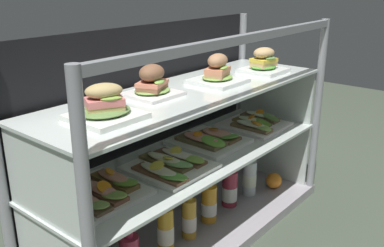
{
  "coord_description": "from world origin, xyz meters",
  "views": [
    {
      "loc": [
        -1.21,
        -1.0,
        1.03
      ],
      "look_at": [
        0.0,
        0.0,
        0.5
      ],
      "focal_mm": 40.49,
      "sensor_mm": 36.0,
      "label": 1
    }
  ],
  "objects_px": {
    "plated_roll_sandwich_far_right": "(218,73)",
    "juice_bottle_front_second": "(230,188)",
    "open_sandwich_tray_near_right_corner": "(256,123)",
    "open_sandwich_tray_right_of_center": "(101,192)",
    "open_sandwich_tray_left_of_center": "(170,165)",
    "juice_bottle_back_center": "(249,177)",
    "plated_roll_sandwich_mid_right": "(152,84)",
    "juice_bottle_front_fourth": "(166,230)",
    "juice_bottle_tucked_behind": "(209,203)",
    "open_sandwich_tray_far_left": "(210,140)",
    "juice_bottle_back_left": "(189,219)",
    "plated_roll_sandwich_left_of_center": "(264,63)",
    "orange_fruit_beside_bottles": "(274,180)",
    "plated_roll_sandwich_far_left": "(105,107)"
  },
  "relations": [
    {
      "from": "open_sandwich_tray_near_right_corner",
      "to": "juice_bottle_front_fourth",
      "type": "bearing_deg",
      "value": -176.99
    },
    {
      "from": "juice_bottle_tucked_behind",
      "to": "juice_bottle_front_second",
      "type": "relative_size",
      "value": 1.01
    },
    {
      "from": "juice_bottle_back_left",
      "to": "juice_bottle_back_center",
      "type": "height_order",
      "value": "juice_bottle_back_center"
    },
    {
      "from": "plated_roll_sandwich_far_right",
      "to": "plated_roll_sandwich_left_of_center",
      "type": "distance_m",
      "value": 0.3
    },
    {
      "from": "juice_bottle_back_left",
      "to": "juice_bottle_front_second",
      "type": "relative_size",
      "value": 0.93
    },
    {
      "from": "plated_roll_sandwich_far_left",
      "to": "open_sandwich_tray_left_of_center",
      "type": "xyz_separation_m",
      "value": [
        0.28,
        -0.0,
        -0.28
      ]
    },
    {
      "from": "plated_roll_sandwich_far_right",
      "to": "juice_bottle_front_second",
      "type": "relative_size",
      "value": 0.85
    },
    {
      "from": "juice_bottle_back_left",
      "to": "open_sandwich_tray_right_of_center",
      "type": "bearing_deg",
      "value": 172.42
    },
    {
      "from": "open_sandwich_tray_right_of_center",
      "to": "orange_fruit_beside_bottles",
      "type": "xyz_separation_m",
      "value": [
        0.97,
        -0.1,
        -0.3
      ]
    },
    {
      "from": "plated_roll_sandwich_far_right",
      "to": "juice_bottle_front_second",
      "type": "height_order",
      "value": "plated_roll_sandwich_far_right"
    },
    {
      "from": "open_sandwich_tray_left_of_center",
      "to": "juice_bottle_back_center",
      "type": "distance_m",
      "value": 0.6
    },
    {
      "from": "plated_roll_sandwich_far_left",
      "to": "juice_bottle_front_fourth",
      "type": "bearing_deg",
      "value": -5.43
    },
    {
      "from": "juice_bottle_front_second",
      "to": "juice_bottle_back_center",
      "type": "bearing_deg",
      "value": -4.23
    },
    {
      "from": "open_sandwich_tray_far_left",
      "to": "plated_roll_sandwich_far_left",
      "type": "bearing_deg",
      "value": -175.72
    },
    {
      "from": "orange_fruit_beside_bottles",
      "to": "plated_roll_sandwich_mid_right",
      "type": "bearing_deg",
      "value": 167.92
    },
    {
      "from": "open_sandwich_tray_right_of_center",
      "to": "plated_roll_sandwich_left_of_center",
      "type": "bearing_deg",
      "value": -3.25
    },
    {
      "from": "plated_roll_sandwich_left_of_center",
      "to": "juice_bottle_tucked_behind",
      "type": "relative_size",
      "value": 0.78
    },
    {
      "from": "plated_roll_sandwich_mid_right",
      "to": "plated_roll_sandwich_left_of_center",
      "type": "bearing_deg",
      "value": -9.19
    },
    {
      "from": "plated_roll_sandwich_far_left",
      "to": "juice_bottle_back_left",
      "type": "height_order",
      "value": "plated_roll_sandwich_far_left"
    },
    {
      "from": "plated_roll_sandwich_far_left",
      "to": "open_sandwich_tray_far_left",
      "type": "relative_size",
      "value": 0.7
    },
    {
      "from": "plated_roll_sandwich_mid_right",
      "to": "open_sandwich_tray_near_right_corner",
      "type": "bearing_deg",
      "value": -6.11
    },
    {
      "from": "juice_bottle_front_fourth",
      "to": "juice_bottle_back_left",
      "type": "height_order",
      "value": "juice_bottle_front_fourth"
    },
    {
      "from": "plated_roll_sandwich_far_right",
      "to": "juice_bottle_front_fourth",
      "type": "bearing_deg",
      "value": -174.07
    },
    {
      "from": "plated_roll_sandwich_far_right",
      "to": "juice_bottle_back_left",
      "type": "relative_size",
      "value": 0.91
    },
    {
      "from": "open_sandwich_tray_left_of_center",
      "to": "juice_bottle_back_center",
      "type": "height_order",
      "value": "open_sandwich_tray_left_of_center"
    },
    {
      "from": "open_sandwich_tray_near_right_corner",
      "to": "juice_bottle_front_second",
      "type": "bearing_deg",
      "value": -177.67
    },
    {
      "from": "juice_bottle_front_second",
      "to": "orange_fruit_beside_bottles",
      "type": "height_order",
      "value": "juice_bottle_front_second"
    },
    {
      "from": "juice_bottle_front_fourth",
      "to": "orange_fruit_beside_bottles",
      "type": "bearing_deg",
      "value": -3.51
    },
    {
      "from": "open_sandwich_tray_right_of_center",
      "to": "orange_fruit_beside_bottles",
      "type": "distance_m",
      "value": 1.02
    },
    {
      "from": "juice_bottle_front_fourth",
      "to": "juice_bottle_back_center",
      "type": "bearing_deg",
      "value": 1.46
    },
    {
      "from": "open_sandwich_tray_right_of_center",
      "to": "orange_fruit_beside_bottles",
      "type": "height_order",
      "value": "open_sandwich_tray_right_of_center"
    },
    {
      "from": "juice_bottle_tucked_behind",
      "to": "plated_roll_sandwich_far_left",
      "type": "bearing_deg",
      "value": 179.54
    },
    {
      "from": "plated_roll_sandwich_mid_right",
      "to": "orange_fruit_beside_bottles",
      "type": "relative_size",
      "value": 2.23
    },
    {
      "from": "plated_roll_sandwich_mid_right",
      "to": "plated_roll_sandwich_left_of_center",
      "type": "xyz_separation_m",
      "value": [
        0.6,
        -0.1,
        -0.0
      ]
    },
    {
      "from": "open_sandwich_tray_right_of_center",
      "to": "orange_fruit_beside_bottles",
      "type": "bearing_deg",
      "value": -5.81
    },
    {
      "from": "open_sandwich_tray_left_of_center",
      "to": "juice_bottle_tucked_behind",
      "type": "bearing_deg",
      "value": -0.52
    },
    {
      "from": "open_sandwich_tray_far_left",
      "to": "juice_bottle_tucked_behind",
      "type": "bearing_deg",
      "value": -143.63
    },
    {
      "from": "open_sandwich_tray_left_of_center",
      "to": "juice_bottle_tucked_behind",
      "type": "relative_size",
      "value": 1.29
    },
    {
      "from": "juice_bottle_front_fourth",
      "to": "open_sandwich_tray_left_of_center",
      "type": "bearing_deg",
      "value": 19.85
    },
    {
      "from": "open_sandwich_tray_left_of_center",
      "to": "juice_bottle_tucked_behind",
      "type": "xyz_separation_m",
      "value": [
        0.23,
        -0.0,
        -0.25
      ]
    },
    {
      "from": "open_sandwich_tray_near_right_corner",
      "to": "open_sandwich_tray_far_left",
      "type": "bearing_deg",
      "value": 174.63
    },
    {
      "from": "plated_roll_sandwich_mid_right",
      "to": "open_sandwich_tray_far_left",
      "type": "xyz_separation_m",
      "value": [
        0.3,
        -0.04,
        -0.29
      ]
    },
    {
      "from": "plated_roll_sandwich_mid_right",
      "to": "juice_bottle_front_fourth",
      "type": "bearing_deg",
      "value": -117.96
    },
    {
      "from": "open_sandwich_tray_left_of_center",
      "to": "juice_bottle_back_center",
      "type": "bearing_deg",
      "value": -0.43
    },
    {
      "from": "open_sandwich_tray_left_of_center",
      "to": "juice_bottle_front_fourth",
      "type": "relative_size",
      "value": 1.21
    },
    {
      "from": "plated_roll_sandwich_far_left",
      "to": "juice_bottle_front_second",
      "type": "xyz_separation_m",
      "value": [
        0.67,
        0.0,
        -0.54
      ]
    },
    {
      "from": "juice_bottle_front_fourth",
      "to": "juice_bottle_front_second",
      "type": "distance_m",
      "value": 0.45
    },
    {
      "from": "plated_roll_sandwich_far_left",
      "to": "plated_roll_sandwich_mid_right",
      "type": "height_order",
      "value": "plated_roll_sandwich_mid_right"
    },
    {
      "from": "plated_roll_sandwich_far_right",
      "to": "open_sandwich_tray_right_of_center",
      "type": "bearing_deg",
      "value": 178.39
    },
    {
      "from": "open_sandwich_tray_near_right_corner",
      "to": "open_sandwich_tray_right_of_center",
      "type": "bearing_deg",
      "value": 178.8
    }
  ]
}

